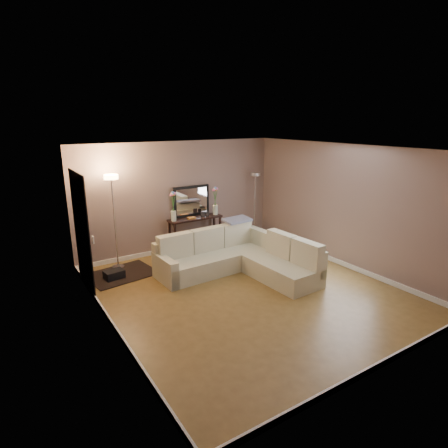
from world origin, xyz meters
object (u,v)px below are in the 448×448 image
console_table (192,232)px  floor_lamp_unlit (255,193)px  sectional_sofa (237,257)px  floor_lamp_lit (113,203)px

console_table → floor_lamp_unlit: 1.98m
sectional_sofa → floor_lamp_unlit: floor_lamp_unlit is taller
sectional_sofa → floor_lamp_lit: 2.78m
sectional_sofa → floor_lamp_unlit: 2.49m
sectional_sofa → console_table: 1.68m
sectional_sofa → floor_lamp_unlit: bearing=44.6°
console_table → floor_lamp_unlit: size_ratio=0.75×
floor_lamp_lit → floor_lamp_unlit: size_ratio=1.14×
console_table → floor_lamp_unlit: floor_lamp_unlit is taller
floor_lamp_unlit → sectional_sofa: bearing=-135.4°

